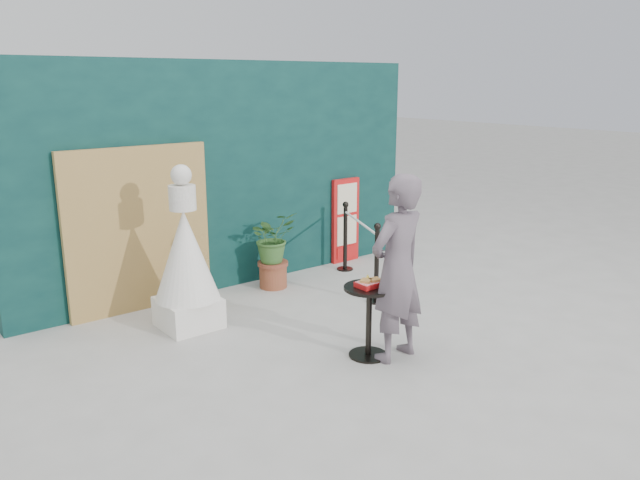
{
  "coord_description": "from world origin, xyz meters",
  "views": [
    {
      "loc": [
        -4.24,
        -4.12,
        2.76
      ],
      "look_at": [
        0.0,
        1.2,
        1.0
      ],
      "focal_mm": 35.0,
      "sensor_mm": 36.0,
      "label": 1
    }
  ],
  "objects": [
    {
      "name": "ground",
      "position": [
        0.0,
        0.0,
        0.0
      ],
      "size": [
        60.0,
        60.0,
        0.0
      ],
      "primitive_type": "plane",
      "color": "#ADAAA5",
      "rests_on": "ground"
    },
    {
      "name": "planter",
      "position": [
        0.31,
        2.61,
        0.61
      ],
      "size": [
        0.62,
        0.53,
        1.05
      ],
      "color": "brown",
      "rests_on": "ground"
    },
    {
      "name": "woman",
      "position": [
        0.02,
        0.0,
        0.95
      ],
      "size": [
        0.73,
        0.52,
        1.89
      ],
      "primitive_type": "imported",
      "rotation": [
        0.0,
        0.0,
        3.25
      ],
      "color": "#61535F",
      "rests_on": "ground"
    },
    {
      "name": "statue",
      "position": [
        -1.24,
        2.06,
        0.76
      ],
      "size": [
        0.73,
        0.73,
        1.87
      ],
      "color": "white",
      "rests_on": "ground"
    },
    {
      "name": "menu_board",
      "position": [
        1.9,
        2.95,
        0.65
      ],
      "size": [
        0.5,
        0.07,
        1.3
      ],
      "color": "red",
      "rests_on": "ground"
    },
    {
      "name": "stanchion_barrier",
      "position": [
        1.3,
        1.96,
        0.49
      ],
      "size": [
        0.84,
        1.54,
        1.03
      ],
      "color": "black",
      "rests_on": "ground"
    },
    {
      "name": "food_basket",
      "position": [
        -0.17,
        0.19,
        0.79
      ],
      "size": [
        0.26,
        0.19,
        0.11
      ],
      "color": "red",
      "rests_on": "cafe_table"
    },
    {
      "name": "bamboo_fence",
      "position": [
        -1.4,
        2.94,
        1.0
      ],
      "size": [
        1.8,
        0.08,
        2.0
      ],
      "primitive_type": "cube",
      "color": "tan",
      "rests_on": "ground"
    },
    {
      "name": "cafe_table",
      "position": [
        -0.17,
        0.19,
        0.5
      ],
      "size": [
        0.52,
        0.52,
        0.75
      ],
      "color": "black",
      "rests_on": "ground"
    },
    {
      "name": "back_wall",
      "position": [
        0.0,
        3.15,
        1.5
      ],
      "size": [
        6.0,
        0.3,
        3.0
      ],
      "primitive_type": "cube",
      "color": "#092929",
      "rests_on": "ground"
    }
  ]
}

